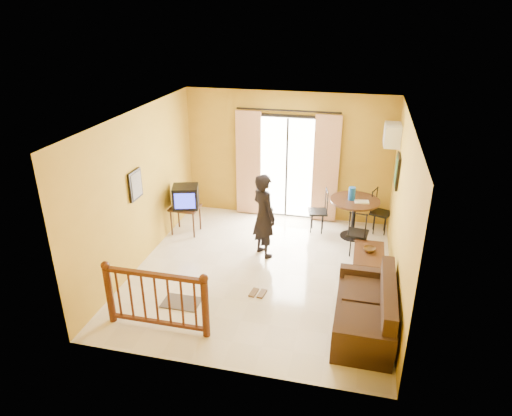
% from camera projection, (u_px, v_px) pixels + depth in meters
% --- Properties ---
extents(ground, '(5.00, 5.00, 0.00)m').
position_uv_depth(ground, '(262.00, 271.00, 8.25)').
color(ground, beige).
rests_on(ground, ground).
extents(room_shell, '(5.00, 5.00, 5.00)m').
position_uv_depth(room_shell, '(263.00, 183.00, 7.56)').
color(room_shell, white).
rests_on(room_shell, ground).
extents(balcony_door, '(2.25, 0.14, 2.46)m').
position_uv_depth(balcony_door, '(287.00, 167.00, 9.93)').
color(balcony_door, black).
rests_on(balcony_door, ground).
extents(tv_table, '(0.58, 0.49, 0.58)m').
position_uv_depth(tv_table, '(185.00, 210.00, 9.48)').
color(tv_table, black).
rests_on(tv_table, ground).
extents(television, '(0.62, 0.59, 0.46)m').
position_uv_depth(television, '(186.00, 197.00, 9.34)').
color(television, black).
rests_on(television, tv_table).
extents(picture_left, '(0.05, 0.42, 0.52)m').
position_uv_depth(picture_left, '(136.00, 185.00, 7.91)').
color(picture_left, black).
rests_on(picture_left, room_shell).
extents(dining_table, '(1.00, 1.00, 0.83)m').
position_uv_depth(dining_table, '(354.00, 207.00, 9.22)').
color(dining_table, black).
rests_on(dining_table, ground).
extents(water_jug, '(0.14, 0.14, 0.26)m').
position_uv_depth(water_jug, '(352.00, 194.00, 9.11)').
color(water_jug, '#1249A8').
rests_on(water_jug, dining_table).
extents(serving_tray, '(0.30, 0.21, 0.02)m').
position_uv_depth(serving_tray, '(362.00, 202.00, 9.03)').
color(serving_tray, beige).
rests_on(serving_tray, dining_table).
extents(dining_chairs, '(1.78, 1.54, 0.95)m').
position_uv_depth(dining_chairs, '(350.00, 239.00, 9.40)').
color(dining_chairs, black).
rests_on(dining_chairs, ground).
extents(air_conditioner, '(0.31, 0.60, 0.40)m').
position_uv_depth(air_conditioner, '(392.00, 135.00, 8.67)').
color(air_conditioner, white).
rests_on(air_conditioner, room_shell).
extents(botanical_print, '(0.05, 0.50, 0.60)m').
position_uv_depth(botanical_print, '(397.00, 171.00, 8.27)').
color(botanical_print, black).
rests_on(botanical_print, room_shell).
extents(coffee_table, '(0.53, 0.95, 0.42)m').
position_uv_depth(coffee_table, '(368.00, 259.00, 8.08)').
color(coffee_table, black).
rests_on(coffee_table, ground).
extents(bowl, '(0.26, 0.26, 0.07)m').
position_uv_depth(bowl, '(369.00, 249.00, 8.06)').
color(bowl, '#50371B').
rests_on(bowl, coffee_table).
extents(sofa, '(0.83, 1.76, 0.84)m').
position_uv_depth(sofa, '(368.00, 313.00, 6.61)').
color(sofa, '#321F13').
rests_on(sofa, ground).
extents(standing_person, '(0.70, 0.69, 1.63)m').
position_uv_depth(standing_person, '(264.00, 216.00, 8.49)').
color(standing_person, black).
rests_on(standing_person, ground).
extents(stair_balustrade, '(1.63, 0.13, 1.04)m').
position_uv_depth(stair_balustrade, '(156.00, 296.00, 6.57)').
color(stair_balustrade, '#471E0F').
rests_on(stair_balustrade, ground).
extents(doormat, '(0.60, 0.40, 0.02)m').
position_uv_depth(doormat, '(181.00, 302.00, 7.36)').
color(doormat, '#4E453F').
rests_on(doormat, ground).
extents(sandals, '(0.27, 0.26, 0.03)m').
position_uv_depth(sandals, '(258.00, 293.00, 7.59)').
color(sandals, '#50371B').
rests_on(sandals, ground).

